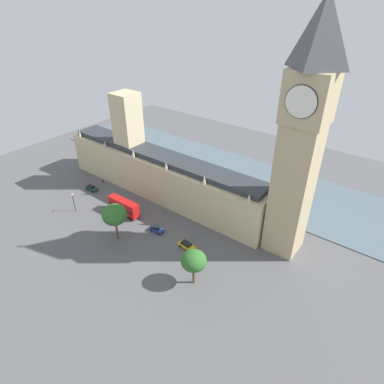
{
  "coord_description": "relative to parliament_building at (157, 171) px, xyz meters",
  "views": [
    {
      "loc": [
        63.19,
        62.45,
        56.34
      ],
      "look_at": [
        1.0,
        14.55,
        7.9
      ],
      "focal_mm": 30.38,
      "sensor_mm": 36.0,
      "label": 1
    }
  ],
  "objects": [
    {
      "name": "ground_plane",
      "position": [
        1.99,
        1.65,
        -8.21
      ],
      "size": [
        143.93,
        143.93,
        0.0
      ],
      "primitive_type": "plane",
      "color": "#565659"
    },
    {
      "name": "river_thames",
      "position": [
        -25.43,
        1.65,
        -8.09
      ],
      "size": [
        31.44,
        129.54,
        0.25
      ],
      "primitive_type": "cube",
      "color": "slate",
      "rests_on": "ground"
    },
    {
      "name": "parliament_building",
      "position": [
        0.0,
        0.0,
        0.0
      ],
      "size": [
        10.6,
        73.93,
        30.8
      ],
      "color": "#CCBA8E",
      "rests_on": "ground"
    },
    {
      "name": "clock_tower",
      "position": [
        -0.15,
        43.19,
        21.86
      ],
      "size": [
        9.16,
        9.16,
        58.08
      ],
      "color": "tan",
      "rests_on": "ground"
    },
    {
      "name": "car_dark_green_trailing",
      "position": [
        12.37,
        -18.86,
        -7.32
      ],
      "size": [
        2.11,
        4.34,
        1.74
      ],
      "rotation": [
        0.0,
        0.0,
        0.07
      ],
      "color": "#19472D",
      "rests_on": "ground"
    },
    {
      "name": "double_decker_bus_corner",
      "position": [
        14.87,
        -0.07,
        -5.58
      ],
      "size": [
        2.76,
        10.53,
        4.75
      ],
      "rotation": [
        0.0,
        0.0,
        3.15
      ],
      "color": "red",
      "rests_on": "ground"
    },
    {
      "name": "car_blue_leading",
      "position": [
        15.21,
        13.26,
        -7.33
      ],
      "size": [
        1.99,
        4.12,
        1.74
      ],
      "rotation": [
        0.0,
        0.0,
        0.03
      ],
      "color": "navy",
      "rests_on": "ground"
    },
    {
      "name": "car_yellow_cab_opposite_hall",
      "position": [
        15.55,
        24.13,
        -7.32
      ],
      "size": [
        1.94,
        4.82,
        1.74
      ],
      "rotation": [
        0.0,
        0.0,
        -0.03
      ],
      "color": "gold",
      "rests_on": "ground"
    },
    {
      "name": "pedestrian_near_tower",
      "position": [
        6.78,
        -19.83,
        -7.51
      ],
      "size": [
        0.66,
        0.6,
        1.56
      ],
      "rotation": [
        0.0,
        0.0,
        5.27
      ],
      "color": "maroon",
      "rests_on": "ground"
    },
    {
      "name": "plane_tree_under_trees",
      "position": [
        23.7,
        7.03,
        -0.5
      ],
      "size": [
        6.46,
        6.46,
        10.49
      ],
      "color": "brown",
      "rests_on": "ground"
    },
    {
      "name": "plane_tree_far_end",
      "position": [
        23.69,
        32.6,
        -1.59
      ],
      "size": [
        5.64,
        5.64,
        9.06
      ],
      "color": "brown",
      "rests_on": "ground"
    },
    {
      "name": "street_lamp_kerbside",
      "position": [
        22.94,
        -12.8,
        -3.92
      ],
      "size": [
        0.56,
        0.56,
        6.12
      ],
      "color": "black",
      "rests_on": "ground"
    }
  ]
}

